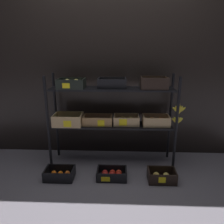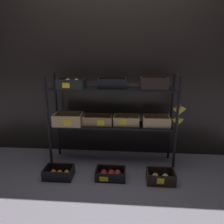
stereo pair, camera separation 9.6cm
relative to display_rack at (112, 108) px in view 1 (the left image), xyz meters
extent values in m
plane|color=slate|center=(0.00, 0.00, -0.73)|extent=(10.00, 10.00, 0.00)
cube|color=black|center=(0.00, 0.37, 0.32)|extent=(3.89, 0.12, 2.10)
cylinder|color=black|center=(-0.75, -0.16, -0.17)|extent=(0.03, 0.03, 1.13)
cylinder|color=black|center=(0.74, -0.16, -0.17)|extent=(0.03, 0.03, 1.13)
cylinder|color=black|center=(-0.75, 0.17, -0.17)|extent=(0.03, 0.03, 1.13)
cylinder|color=black|center=(0.74, 0.17, -0.17)|extent=(0.03, 0.03, 1.13)
cube|color=black|center=(0.00, 0.00, -0.23)|extent=(1.46, 0.29, 0.02)
cube|color=black|center=(0.00, 0.00, 0.23)|extent=(1.46, 0.29, 0.02)
cube|color=tan|center=(-0.54, -0.03, -0.21)|extent=(0.35, 0.26, 0.01)
cube|color=tan|center=(-0.54, -0.15, -0.14)|extent=(0.35, 0.02, 0.12)
cube|color=tan|center=(-0.54, 0.09, -0.14)|extent=(0.35, 0.02, 0.12)
cube|color=tan|center=(-0.70, -0.03, -0.14)|extent=(0.02, 0.22, 0.12)
cube|color=tan|center=(-0.37, -0.03, -0.14)|extent=(0.02, 0.22, 0.12)
sphere|color=#92BF34|center=(-0.62, -0.07, -0.17)|extent=(0.07, 0.07, 0.07)
sphere|color=#91B931|center=(-0.54, -0.06, -0.17)|extent=(0.07, 0.07, 0.07)
sphere|color=#8DBE37|center=(-0.46, -0.06, -0.17)|extent=(0.07, 0.07, 0.07)
sphere|color=#82C031|center=(-0.62, 0.01, -0.17)|extent=(0.07, 0.07, 0.07)
sphere|color=#93C338|center=(-0.54, 0.01, -0.17)|extent=(0.07, 0.07, 0.07)
sphere|color=#83B446|center=(-0.45, 0.01, -0.17)|extent=(0.07, 0.07, 0.07)
cube|color=yellow|center=(-0.52, -0.16, -0.16)|extent=(0.09, 0.00, 0.07)
cube|color=#A87F51|center=(-0.18, 0.01, -0.21)|extent=(0.36, 0.21, 0.01)
cube|color=#A87F51|center=(-0.18, -0.09, -0.15)|extent=(0.36, 0.02, 0.10)
cube|color=#A87F51|center=(-0.18, 0.11, -0.15)|extent=(0.36, 0.02, 0.10)
cube|color=#A87F51|center=(-0.35, 0.01, -0.15)|extent=(0.02, 0.18, 0.10)
cube|color=#A87F51|center=(-0.01, 0.01, -0.15)|extent=(0.02, 0.18, 0.10)
sphere|color=#571754|center=(-0.29, -0.02, -0.18)|extent=(0.05, 0.05, 0.05)
sphere|color=#5B2E45|center=(-0.24, -0.03, -0.18)|extent=(0.05, 0.05, 0.05)
sphere|color=#5E1C49|center=(-0.18, -0.03, -0.18)|extent=(0.05, 0.05, 0.05)
sphere|color=#57264B|center=(-0.12, -0.03, -0.18)|extent=(0.05, 0.05, 0.05)
sphere|color=#592559|center=(-0.07, -0.03, -0.18)|extent=(0.05, 0.05, 0.05)
sphere|color=#6A2949|center=(-0.29, 0.04, -0.18)|extent=(0.05, 0.05, 0.05)
sphere|color=#662550|center=(-0.24, 0.04, -0.18)|extent=(0.05, 0.05, 0.05)
sphere|color=#662545|center=(-0.18, 0.04, -0.18)|extent=(0.05, 0.05, 0.05)
sphere|color=#691F57|center=(-0.12, 0.04, -0.18)|extent=(0.05, 0.05, 0.05)
sphere|color=#68284A|center=(-0.07, 0.04, -0.18)|extent=(0.05, 0.05, 0.05)
cube|color=yellow|center=(-0.13, -0.10, -0.17)|extent=(0.08, 0.01, 0.08)
cube|color=tan|center=(0.17, 0.02, -0.21)|extent=(0.31, 0.21, 0.01)
cube|color=tan|center=(0.17, -0.08, -0.15)|extent=(0.31, 0.02, 0.10)
cube|color=tan|center=(0.17, 0.12, -0.15)|extent=(0.31, 0.02, 0.10)
cube|color=tan|center=(0.02, 0.02, -0.15)|extent=(0.02, 0.18, 0.10)
cube|color=tan|center=(0.32, 0.02, -0.15)|extent=(0.02, 0.18, 0.10)
sphere|color=#D4C153|center=(0.12, -0.01, -0.17)|extent=(0.07, 0.07, 0.07)
sphere|color=#E4C64B|center=(0.22, -0.01, -0.17)|extent=(0.07, 0.07, 0.07)
sphere|color=gold|center=(0.12, 0.06, -0.17)|extent=(0.07, 0.07, 0.07)
sphere|color=gold|center=(0.22, 0.05, -0.17)|extent=(0.07, 0.07, 0.07)
cube|color=yellow|center=(0.13, -0.09, -0.16)|extent=(0.09, 0.01, 0.08)
cube|color=tan|center=(0.53, 0.01, -0.21)|extent=(0.32, 0.21, 0.01)
cube|color=tan|center=(0.53, -0.09, -0.15)|extent=(0.32, 0.02, 0.10)
cube|color=tan|center=(0.53, 0.11, -0.15)|extent=(0.32, 0.02, 0.10)
cube|color=tan|center=(0.38, 0.01, -0.15)|extent=(0.02, 0.18, 0.10)
cube|color=tan|center=(0.69, 0.01, -0.15)|extent=(0.02, 0.18, 0.10)
sphere|color=orange|center=(0.48, -0.02, -0.17)|extent=(0.07, 0.07, 0.07)
sphere|color=orange|center=(0.58, -0.02, -0.17)|extent=(0.07, 0.07, 0.07)
sphere|color=orange|center=(0.48, 0.04, -0.17)|extent=(0.07, 0.07, 0.07)
sphere|color=orange|center=(0.59, 0.03, -0.17)|extent=(0.07, 0.07, 0.07)
cube|color=black|center=(-0.48, -0.02, 0.24)|extent=(0.31, 0.25, 0.01)
cube|color=black|center=(-0.48, -0.13, 0.30)|extent=(0.31, 0.02, 0.10)
cube|color=black|center=(-0.48, 0.10, 0.30)|extent=(0.31, 0.02, 0.10)
cube|color=black|center=(-0.63, -0.02, 0.30)|extent=(0.02, 0.22, 0.10)
cube|color=black|center=(-0.33, -0.02, 0.30)|extent=(0.02, 0.22, 0.10)
ellipsoid|color=#BEC362|center=(-0.53, -0.05, 0.30)|extent=(0.07, 0.07, 0.09)
ellipsoid|color=tan|center=(-0.42, -0.06, 0.30)|extent=(0.07, 0.07, 0.09)
ellipsoid|color=tan|center=(-0.54, 0.02, 0.30)|extent=(0.07, 0.07, 0.09)
ellipsoid|color=#B5AD4D|center=(-0.43, 0.02, 0.30)|extent=(0.07, 0.07, 0.09)
cube|color=yellow|center=(-0.51, -0.14, 0.29)|extent=(0.09, 0.00, 0.06)
cube|color=black|center=(-0.01, 0.04, 0.24)|extent=(0.33, 0.25, 0.01)
cube|color=black|center=(-0.01, -0.07, 0.30)|extent=(0.33, 0.02, 0.10)
cube|color=black|center=(-0.01, 0.16, 0.30)|extent=(0.33, 0.02, 0.10)
cube|color=black|center=(-0.16, 0.04, 0.30)|extent=(0.02, 0.21, 0.10)
cube|color=black|center=(0.15, 0.04, 0.30)|extent=(0.02, 0.21, 0.10)
ellipsoid|color=brown|center=(-0.10, 0.00, 0.28)|extent=(0.05, 0.05, 0.07)
ellipsoid|color=brown|center=(-0.04, 0.01, 0.28)|extent=(0.05, 0.05, 0.07)
ellipsoid|color=brown|center=(0.02, 0.00, 0.28)|extent=(0.05, 0.05, 0.07)
ellipsoid|color=brown|center=(0.09, 0.00, 0.28)|extent=(0.05, 0.05, 0.07)
ellipsoid|color=brown|center=(-0.10, 0.09, 0.28)|extent=(0.05, 0.05, 0.07)
ellipsoid|color=brown|center=(-0.03, 0.08, 0.28)|extent=(0.05, 0.05, 0.07)
ellipsoid|color=brown|center=(0.02, 0.08, 0.28)|extent=(0.05, 0.05, 0.07)
ellipsoid|color=brown|center=(0.09, 0.09, 0.28)|extent=(0.05, 0.05, 0.07)
cube|color=black|center=(0.48, -0.02, 0.24)|extent=(0.31, 0.21, 0.01)
cube|color=black|center=(0.48, -0.12, 0.31)|extent=(0.31, 0.02, 0.13)
cube|color=black|center=(0.48, 0.07, 0.31)|extent=(0.31, 0.02, 0.13)
cube|color=black|center=(0.33, -0.02, 0.31)|extent=(0.02, 0.18, 0.13)
cube|color=black|center=(0.63, -0.02, 0.31)|extent=(0.02, 0.18, 0.13)
ellipsoid|color=yellow|center=(0.41, -0.05, 0.29)|extent=(0.06, 0.06, 0.08)
ellipsoid|color=yellow|center=(0.48, -0.06, 0.29)|extent=(0.06, 0.06, 0.08)
ellipsoid|color=yellow|center=(0.56, -0.06, 0.29)|extent=(0.06, 0.06, 0.08)
ellipsoid|color=yellow|center=(0.41, 0.00, 0.29)|extent=(0.06, 0.06, 0.08)
ellipsoid|color=yellow|center=(0.48, 0.01, 0.29)|extent=(0.06, 0.06, 0.08)
ellipsoid|color=yellow|center=(0.55, 0.00, 0.29)|extent=(0.06, 0.06, 0.08)
cylinder|color=brown|center=(0.78, -0.03, -0.09)|extent=(0.02, 0.02, 0.02)
ellipsoid|color=yellow|center=(0.76, -0.04, -0.15)|extent=(0.10, 0.03, 0.09)
ellipsoid|color=yellow|center=(0.77, -0.03, -0.15)|extent=(0.07, 0.03, 0.10)
ellipsoid|color=yellow|center=(0.78, -0.04, -0.15)|extent=(0.05, 0.03, 0.10)
ellipsoid|color=yellow|center=(0.79, -0.03, -0.15)|extent=(0.05, 0.03, 0.10)
ellipsoid|color=yellow|center=(0.80, -0.03, -0.15)|extent=(0.08, 0.03, 0.10)
ellipsoid|color=yellow|center=(0.81, -0.03, -0.15)|extent=(0.10, 0.03, 0.09)
cylinder|color=brown|center=(0.78, -0.06, 0.06)|extent=(0.02, 0.02, 0.02)
ellipsoid|color=yellow|center=(0.75, -0.06, -0.01)|extent=(0.11, 0.03, 0.09)
ellipsoid|color=yellow|center=(0.77, -0.05, -0.01)|extent=(0.08, 0.03, 0.11)
ellipsoid|color=yellow|center=(0.78, -0.06, -0.01)|extent=(0.05, 0.03, 0.11)
ellipsoid|color=yellow|center=(0.79, -0.06, -0.01)|extent=(0.05, 0.03, 0.11)
ellipsoid|color=yellow|center=(0.80, -0.06, -0.01)|extent=(0.08, 0.03, 0.11)
ellipsoid|color=yellow|center=(0.81, -0.06, -0.01)|extent=(0.11, 0.03, 0.09)
cube|color=black|center=(-0.58, -0.39, -0.73)|extent=(0.33, 0.22, 0.01)
cube|color=black|center=(-0.58, -0.49, -0.67)|extent=(0.33, 0.02, 0.11)
cube|color=black|center=(-0.58, -0.29, -0.67)|extent=(0.33, 0.02, 0.11)
cube|color=black|center=(-0.74, -0.39, -0.67)|extent=(0.02, 0.18, 0.11)
cube|color=black|center=(-0.43, -0.39, -0.67)|extent=(0.02, 0.18, 0.11)
sphere|color=orange|center=(-0.66, -0.42, -0.69)|extent=(0.06, 0.06, 0.06)
sphere|color=orange|center=(-0.58, -0.43, -0.69)|extent=(0.06, 0.06, 0.06)
sphere|color=orange|center=(-0.50, -0.42, -0.69)|extent=(0.06, 0.06, 0.06)
sphere|color=orange|center=(-0.66, -0.36, -0.69)|extent=(0.06, 0.06, 0.06)
sphere|color=orange|center=(-0.58, -0.37, -0.69)|extent=(0.06, 0.06, 0.06)
sphere|color=orange|center=(-0.50, -0.36, -0.69)|extent=(0.06, 0.06, 0.06)
cube|color=black|center=(0.01, -0.37, -0.73)|extent=(0.34, 0.21, 0.01)
cube|color=black|center=(0.01, -0.46, -0.67)|extent=(0.34, 0.02, 0.10)
cube|color=black|center=(0.01, -0.27, -0.67)|extent=(0.34, 0.02, 0.10)
cube|color=black|center=(-0.15, -0.37, -0.67)|extent=(0.02, 0.18, 0.10)
cube|color=black|center=(0.17, -0.37, -0.67)|extent=(0.02, 0.18, 0.10)
sphere|color=red|center=(-0.07, -0.39, -0.68)|extent=(0.07, 0.07, 0.07)
sphere|color=red|center=(0.01, -0.39, -0.68)|extent=(0.07, 0.07, 0.07)
sphere|color=red|center=(0.09, -0.39, -0.68)|extent=(0.07, 0.07, 0.07)
sphere|color=red|center=(-0.07, -0.34, -0.68)|extent=(0.07, 0.07, 0.07)
sphere|color=red|center=(0.01, -0.34, -0.68)|extent=(0.07, 0.07, 0.07)
sphere|color=red|center=(0.09, -0.34, -0.68)|extent=(0.07, 0.07, 0.07)
cube|color=yellow|center=(-0.06, -0.47, -0.68)|extent=(0.10, 0.01, 0.06)
cube|color=black|center=(0.56, -0.40, -0.73)|extent=(0.31, 0.21, 0.01)
cube|color=black|center=(0.56, -0.49, -0.66)|extent=(0.31, 0.02, 0.12)
cube|color=black|center=(0.56, -0.30, -0.66)|extent=(0.31, 0.02, 0.12)
cube|color=black|center=(0.42, -0.40, -0.66)|extent=(0.02, 0.17, 0.12)
cube|color=black|center=(0.71, -0.40, -0.66)|extent=(0.02, 0.17, 0.12)
sphere|color=yellow|center=(0.52, -0.42, -0.68)|extent=(0.07, 0.07, 0.07)
sphere|color=gold|center=(0.62, -0.43, -0.68)|extent=(0.07, 0.07, 0.07)
sphere|color=gold|center=(0.51, -0.37, -0.68)|extent=(0.07, 0.07, 0.07)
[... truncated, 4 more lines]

